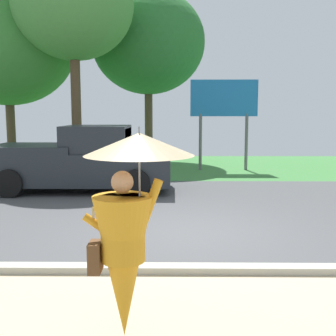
# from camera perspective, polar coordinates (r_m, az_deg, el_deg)

# --- Properties ---
(ground_plane) EXTENTS (40.00, 22.00, 0.20)m
(ground_plane) POSITION_cam_1_polar(r_m,az_deg,el_deg) (10.97, 2.17, -4.62)
(ground_plane) COLOR #4C4C4F
(monk_pedestrian) EXTENTS (1.11, 1.07, 2.13)m
(monk_pedestrian) POSITION_cam_1_polar(r_m,az_deg,el_deg) (4.22, -5.51, -8.04)
(monk_pedestrian) COLOR orange
(monk_pedestrian) RESTS_ON ground_plane
(pickup_truck) EXTENTS (5.20, 2.28, 1.88)m
(pickup_truck) POSITION_cam_1_polar(r_m,az_deg,el_deg) (12.42, -11.63, 0.96)
(pickup_truck) COLOR #23282D
(pickup_truck) RESTS_ON ground_plane
(roadside_billboard) EXTENTS (2.60, 0.12, 3.50)m
(roadside_billboard) POSITION_cam_1_polar(r_m,az_deg,el_deg) (16.67, 7.56, 8.48)
(roadside_billboard) COLOR slate
(roadside_billboard) RESTS_ON ground_plane
(tree_center_back) EXTENTS (4.36, 4.36, 8.09)m
(tree_center_back) POSITION_cam_1_polar(r_m,az_deg,el_deg) (16.62, -12.66, 20.66)
(tree_center_back) COLOR brown
(tree_center_back) RESTS_ON ground_plane
(tree_right_mid) EXTENTS (5.53, 5.53, 7.56)m
(tree_right_mid) POSITION_cam_1_polar(r_m,az_deg,el_deg) (18.99, -20.92, 15.48)
(tree_right_mid) COLOR brown
(tree_right_mid) RESTS_ON ground_plane
(tree_right_far) EXTENTS (5.10, 5.10, 7.69)m
(tree_right_far) POSITION_cam_1_polar(r_m,az_deg,el_deg) (19.82, -2.69, 16.55)
(tree_right_far) COLOR brown
(tree_right_far) RESTS_ON ground_plane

